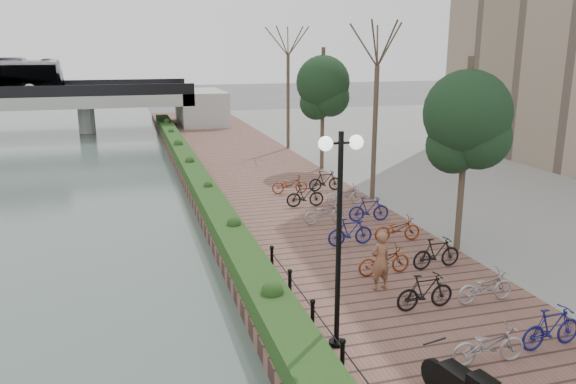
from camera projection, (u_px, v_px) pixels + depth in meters
name	position (u px, v px, depth m)	size (l,w,h in m)	color
promenade	(280.00, 202.00, 26.31)	(8.00, 75.00, 0.50)	brown
inland_pavement	(563.00, 180.00, 30.61)	(24.00, 75.00, 0.50)	gray
hedge	(200.00, 183.00, 27.58)	(1.10, 56.00, 0.60)	#173D16
chain_fence	(361.00, 383.00, 11.03)	(0.10, 14.10, 0.70)	black
lamppost	(340.00, 196.00, 12.25)	(1.02, 0.32, 5.03)	black
motorcycle	(461.00, 384.00, 10.63)	(0.56, 1.80, 1.12)	black
pedestrian	(380.00, 261.00, 15.98)	(0.63, 0.42, 1.74)	brown
bicycle_parking	(375.00, 231.00, 19.80)	(2.40, 17.32, 1.00)	#99999D
street_trees	(410.00, 141.00, 22.04)	(3.20, 37.12, 6.80)	#3C3023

